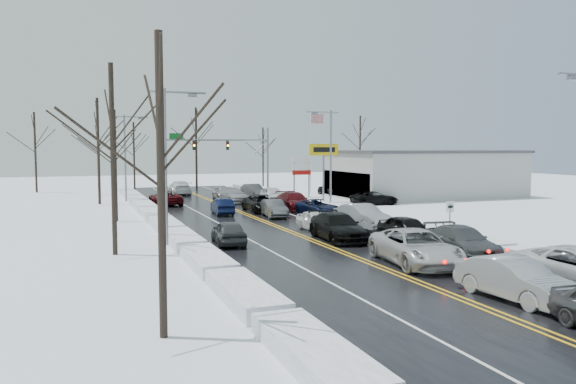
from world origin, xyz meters
name	(u,v)px	position (x,y,z in m)	size (l,w,h in m)	color
ground	(281,228)	(0.00, 0.00, 0.00)	(160.00, 160.00, 0.00)	white
road_surface	(272,224)	(0.00, 2.00, 0.01)	(14.00, 84.00, 0.01)	black
snow_bank_left	(167,230)	(-7.60, 2.00, 0.00)	(1.66, 72.00, 0.60)	white
snow_bank_right	(363,220)	(7.60, 2.00, 0.00)	(1.66, 72.00, 0.60)	white
traffic_signal_mast	(227,149)	(3.45, 27.99, 5.48)	(13.28, 0.39, 8.00)	slate
tires_plus_sign	(324,154)	(10.50, 15.99, 4.99)	(3.20, 0.34, 6.00)	slate
used_vehicles_sign	(302,168)	(10.50, 22.00, 3.32)	(2.20, 0.22, 4.65)	slate
speed_limit_sign	(450,213)	(8.20, -8.00, 1.63)	(0.55, 0.09, 2.35)	slate
flagpole	(312,145)	(15.17, 30.00, 5.93)	(1.87, 1.20, 10.00)	silver
dealership_building	(423,173)	(23.98, 18.00, 2.66)	(20.40, 12.40, 5.30)	#A4A49F
streetlight_ne	(329,151)	(8.30, 10.00, 5.31)	(3.20, 0.25, 9.00)	slate
streetlight_sw	(169,153)	(-8.30, -4.00, 5.31)	(3.20, 0.25, 9.00)	slate
streetlight_nw	(127,151)	(-8.30, 24.00, 5.31)	(3.20, 0.25, 9.00)	slate
tree_left_a	(160,126)	(-11.00, -20.00, 6.29)	(3.60, 3.60, 9.00)	#2D231C
tree_left_b	(112,122)	(-11.50, -6.00, 6.99)	(4.00, 4.00, 10.00)	#2D231C
tree_left_c	(115,143)	(-10.50, 8.00, 5.94)	(3.40, 3.40, 8.50)	#2D231C
tree_left_d	(98,130)	(-11.20, 22.00, 7.33)	(4.20, 4.20, 10.50)	#2D231C
tree_left_e	(98,139)	(-10.80, 34.00, 6.64)	(3.80, 3.80, 9.50)	#2D231C
tree_far_a	(35,136)	(-18.00, 40.00, 6.99)	(4.00, 4.00, 10.00)	#2D231C
tree_far_b	(134,142)	(-6.00, 41.00, 6.29)	(3.60, 3.60, 9.00)	#2D231C
tree_far_c	(196,132)	(2.00, 39.00, 7.68)	(4.40, 4.40, 11.00)	#2D231C
tree_far_d	(263,145)	(12.00, 40.50, 5.94)	(3.40, 3.40, 8.50)	#2D231C
tree_far_e	(360,136)	(28.00, 41.00, 7.33)	(4.20, 4.20, 10.50)	#2D231C
queued_car_1	(514,300)	(1.77, -20.46, 0.00)	(1.66, 4.77, 1.57)	#A6AAAE
queued_car_2	(416,264)	(1.94, -13.76, 0.00)	(2.80, 6.06, 1.68)	#BCBDBF
queued_car_3	(338,240)	(1.56, -5.92, 0.00)	(2.28, 5.61, 1.63)	black
queued_car_4	(316,231)	(1.82, -1.94, 0.00)	(1.59, 3.96, 1.35)	white
queued_car_5	(274,217)	(1.60, 6.09, 0.00)	(1.48, 4.24, 1.40)	#3F4144
queued_car_6	(262,212)	(1.85, 9.90, 0.00)	(2.48, 5.38, 1.49)	black
queued_car_7	(233,203)	(1.61, 18.79, 0.00)	(2.11, 5.18, 1.50)	#95969C
queued_car_8	(223,199)	(1.55, 22.66, 0.00)	(1.77, 4.40, 1.50)	#A6A8AE
queued_car_11	(462,256)	(5.36, -12.84, 0.00)	(2.16, 5.32, 1.54)	#424547
queued_car_12	(407,242)	(5.08, -8.12, 0.00)	(1.84, 4.57, 1.56)	black
queued_car_13	(362,228)	(5.35, -2.00, 0.00)	(1.78, 5.10, 1.68)	#979A9E
queued_car_14	(318,215)	(5.43, 5.85, 0.00)	(2.23, 4.84, 1.35)	black
queued_car_15	(294,210)	(5.07, 10.37, 0.00)	(2.21, 5.44, 1.58)	#43090D
queued_car_16	(273,203)	(5.25, 16.83, 0.00)	(1.94, 4.82, 1.64)	silver
queued_car_17	(253,198)	(5.28, 23.59, 0.00)	(1.61, 4.61, 1.52)	#3A3C3E
oncoming_car_0	(222,215)	(-1.89, 9.22, 0.00)	(1.43, 4.09, 1.35)	black
oncoming_car_1	(166,205)	(-5.23, 18.58, 0.00)	(2.36, 5.13, 1.42)	#49090D
oncoming_car_2	(180,195)	(-1.85, 30.28, 0.00)	(2.33, 5.74, 1.66)	white
oncoming_car_3	(229,244)	(-5.07, -5.02, 0.00)	(1.68, 4.17, 1.42)	#3B3D40
parked_car_0	(374,205)	(14.11, 11.81, 0.00)	(2.20, 4.76, 1.32)	black
parked_car_1	(374,199)	(16.92, 16.92, 0.00)	(1.87, 4.60, 1.33)	#3D3F42
parked_car_2	(332,195)	(14.92, 23.20, 0.00)	(2.02, 5.03, 1.71)	black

